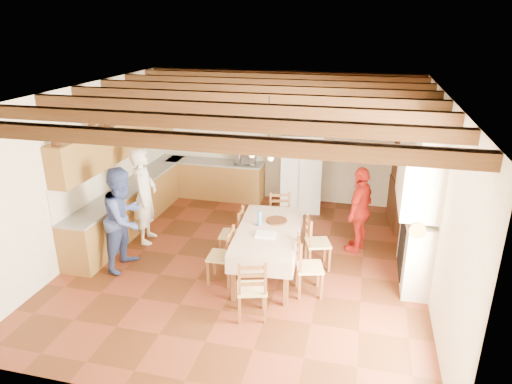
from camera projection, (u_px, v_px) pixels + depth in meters
floor at (247, 264)px, 8.09m from camera, size 6.00×6.50×0.02m
ceiling at (245, 92)px, 7.01m from camera, size 6.00×6.50×0.02m
wall_back at (282, 137)px, 10.51m from camera, size 6.00×0.02×3.00m
wall_front at (163, 290)px, 4.59m from camera, size 6.00×0.02×3.00m
wall_left at (85, 170)px, 8.22m from camera, size 0.02×6.50×3.00m
wall_right at (438, 200)px, 6.89m from camera, size 0.02×6.50×3.00m
ceiling_beams at (245, 98)px, 7.05m from camera, size 6.00×6.30×0.16m
lower_cabinets_left at (134, 205)px, 9.49m from camera, size 0.60×4.30×0.86m
lower_cabinets_back at (215, 180)px, 10.96m from camera, size 2.30×0.60×0.86m
countertop_left at (132, 185)px, 9.33m from camera, size 0.62×4.30×0.04m
countertop_back at (215, 162)px, 10.80m from camera, size 2.34×0.62×0.04m
backsplash_left at (118, 169)px, 9.27m from camera, size 0.03×4.30×0.60m
backsplash_back at (218, 146)px, 10.94m from camera, size 2.30×0.03×0.60m
upper_cabinets at (121, 138)px, 9.01m from camera, size 0.35×4.20×0.70m
fireplace at (416, 199)px, 7.17m from camera, size 0.56×1.60×2.80m
wall_picture at (352, 126)px, 10.02m from camera, size 0.34×0.03×0.42m
refrigerator at (301, 172)px, 10.13m from camera, size 0.96×0.82×1.75m
hutch at (407, 177)px, 9.22m from camera, size 0.62×1.21×2.10m
dining_table at (268, 234)px, 7.48m from camera, size 1.12×1.99×0.84m
chandelier at (269, 145)px, 6.95m from camera, size 0.47×0.47×0.03m
chair_left_near at (221, 255)px, 7.37m from camera, size 0.41×0.43×0.96m
chair_left_far at (232, 233)px, 8.12m from camera, size 0.43×0.45×0.96m
chair_right_near at (310, 266)px, 7.05m from camera, size 0.49×0.51×0.96m
chair_right_far at (318, 242)px, 7.81m from camera, size 0.51×0.52×0.96m
chair_end_near at (252, 287)px, 6.49m from camera, size 0.52×0.50×0.96m
chair_end_far at (280, 219)px, 8.70m from camera, size 0.50×0.49×0.96m
person_man at (145, 196)px, 8.61m from camera, size 0.57×0.75×1.86m
person_woman_blue at (124, 218)px, 7.70m from camera, size 0.76×0.94×1.80m
person_woman_red at (360, 210)px, 8.28m from camera, size 0.69×1.03×1.62m
microwave at (245, 158)px, 10.57m from camera, size 0.57×0.45×0.28m
fridge_vase at (297, 125)px, 9.79m from camera, size 0.33×0.33×0.31m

